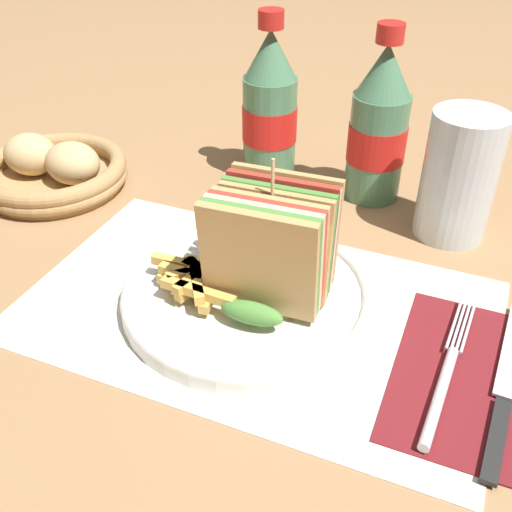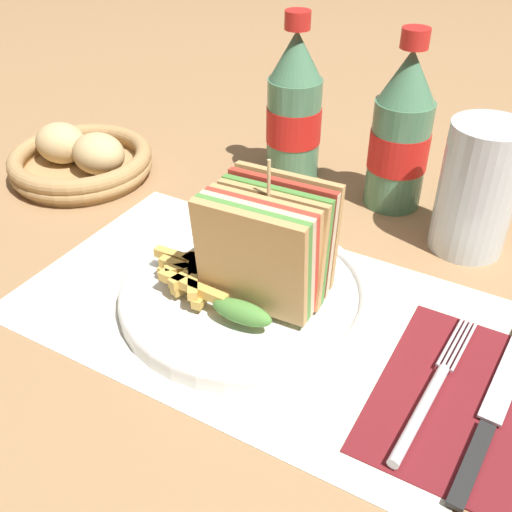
{
  "view_description": "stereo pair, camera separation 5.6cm",
  "coord_description": "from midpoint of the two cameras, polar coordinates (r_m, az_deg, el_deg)",
  "views": [
    {
      "loc": [
        0.19,
        -0.42,
        0.36
      ],
      "look_at": [
        0.01,
        -0.0,
        0.04
      ],
      "focal_mm": 42.0,
      "sensor_mm": 36.0,
      "label": 1
    },
    {
      "loc": [
        0.24,
        -0.4,
        0.36
      ],
      "look_at": [
        0.01,
        -0.0,
        0.04
      ],
      "focal_mm": 42.0,
      "sensor_mm": 36.0,
      "label": 2
    }
  ],
  "objects": [
    {
      "name": "napkin",
      "position": [
        0.52,
        22.25,
        -12.62
      ],
      "size": [
        0.13,
        0.19,
        0.0
      ],
      "color": "maroon",
      "rests_on": "ground_plane"
    },
    {
      "name": "ketchup_blob",
      "position": [
        0.57,
        -0.09,
        -0.68
      ],
      "size": [
        0.05,
        0.04,
        0.02
      ],
      "color": "maroon",
      "rests_on": "plate_main"
    },
    {
      "name": "coke_bottle_near",
      "position": [
        0.75,
        5.85,
        13.58
      ],
      "size": [
        0.07,
        0.07,
        0.2
      ],
      "color": "#4C7F5B",
      "rests_on": "ground_plane"
    },
    {
      "name": "glass_near",
      "position": [
        0.66,
        22.5,
        5.17
      ],
      "size": [
        0.08,
        0.08,
        0.14
      ],
      "color": "silver",
      "rests_on": "ground_plane"
    },
    {
      "name": "fork",
      "position": [
        0.5,
        19.34,
        -12.66
      ],
      "size": [
        0.02,
        0.18,
        0.01
      ],
      "rotation": [
        0.0,
        0.0,
        -0.06
      ],
      "color": "silver",
      "rests_on": "napkin"
    },
    {
      "name": "ground_plane",
      "position": [
        0.59,
        1.96,
        -2.82
      ],
      "size": [
        4.0,
        4.0,
        0.0
      ],
      "primitive_type": "plane",
      "color": "#9E754C"
    },
    {
      "name": "club_sandwich",
      "position": [
        0.52,
        4.15,
        0.68
      ],
      "size": [
        0.1,
        0.1,
        0.13
      ],
      "color": "tan",
      "rests_on": "plate_main"
    },
    {
      "name": "knife",
      "position": [
        0.51,
        24.79,
        -13.24
      ],
      "size": [
        0.03,
        0.2,
        0.0
      ],
      "rotation": [
        0.0,
        0.0,
        -0.06
      ],
      "color": "black",
      "rests_on": "napkin"
    },
    {
      "name": "bread_basket",
      "position": [
        0.79,
        -14.4,
        8.8
      ],
      "size": [
        0.18,
        0.18,
        0.06
      ],
      "color": "#AD8451",
      "rests_on": "ground_plane"
    },
    {
      "name": "plate_main",
      "position": [
        0.56,
        1.83,
        -3.61
      ],
      "size": [
        0.24,
        0.24,
        0.02
      ],
      "color": "white",
      "rests_on": "ground_plane"
    },
    {
      "name": "coke_bottle_far",
      "position": [
        0.7,
        15.88,
        10.99
      ],
      "size": [
        0.07,
        0.07,
        0.2
      ],
      "color": "#4C7F5B",
      "rests_on": "ground_plane"
    },
    {
      "name": "fries_pile",
      "position": [
        0.55,
        -2.46,
        -1.63
      ],
      "size": [
        0.1,
        0.09,
        0.02
      ],
      "color": "gold",
      "rests_on": "plate_main"
    },
    {
      "name": "placemat",
      "position": [
        0.56,
        2.55,
        -5.17
      ],
      "size": [
        0.43,
        0.26,
        0.0
      ],
      "color": "silver",
      "rests_on": "ground_plane"
    }
  ]
}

